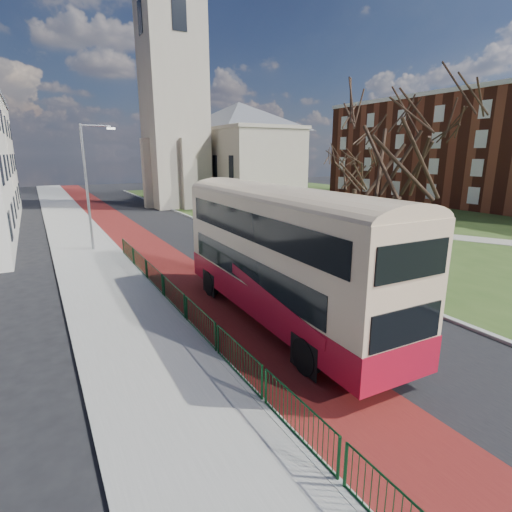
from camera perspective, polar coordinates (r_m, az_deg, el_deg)
ground at (r=13.95m, az=7.47°, el=-12.67°), size 160.00×160.00×0.00m
road_carriageway at (r=31.87m, az=-11.94°, el=2.70°), size 9.00×120.00×0.01m
bus_lane at (r=31.22m, az=-16.67°, el=2.16°), size 3.40×120.00×0.01m
pavement_west at (r=30.67m, az=-23.61°, el=1.44°), size 4.00×120.00×0.12m
kerb_west at (r=30.89m, az=-19.93°, el=1.89°), size 0.25×120.00×0.13m
kerb_east at (r=35.25m, az=-5.76°, el=4.16°), size 0.25×80.00×0.13m
grass_green at (r=46.69m, az=17.41°, el=6.04°), size 40.00×80.00×0.04m
footpath at (r=34.53m, az=24.76°, el=2.66°), size 18.84×32.82×0.03m
pedestrian_railing at (r=15.74m, az=-10.13°, el=-7.32°), size 0.07×24.00×1.12m
gothic_church at (r=52.38m, az=-6.62°, el=21.84°), size 16.38×18.00×40.00m
brick_terrace at (r=56.13m, az=29.73°, el=13.07°), size 10.30×44.30×13.50m
streetlamp at (r=28.14m, az=-22.78°, el=9.82°), size 2.13×0.18×8.00m
bus at (r=14.82m, az=3.61°, el=0.84°), size 3.04×12.01×4.99m
winter_tree_near at (r=23.26m, az=20.16°, el=15.69°), size 7.22×7.22×10.29m
winter_tree_far at (r=39.06m, az=14.11°, el=12.70°), size 5.57×5.57×7.76m
litter_bin at (r=28.72m, az=18.80°, el=2.10°), size 0.66×0.66×1.03m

